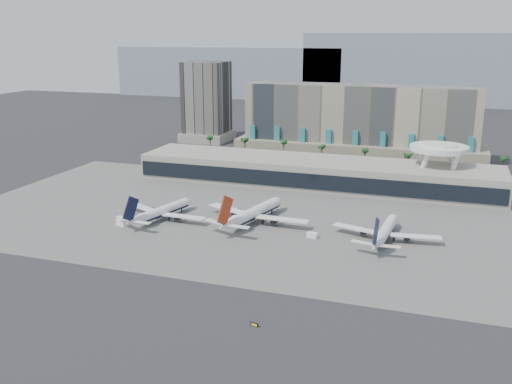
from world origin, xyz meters
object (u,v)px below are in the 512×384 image
(airliner_left, at_px, (162,211))
(taxiway_sign, at_px, (254,325))
(airliner_right, at_px, (385,231))
(service_vehicle_a, at_px, (122,223))
(airliner_centre, at_px, (254,213))
(service_vehicle_b, at_px, (312,235))

(airliner_left, xyz_separation_m, taxiway_sign, (61.09, -68.00, -2.94))
(airliner_right, distance_m, service_vehicle_a, 96.80)
(airliner_centre, relative_size, airliner_right, 1.14)
(airliner_right, distance_m, service_vehicle_b, 25.32)
(airliner_left, height_order, service_vehicle_b, airliner_left)
(airliner_left, height_order, airliner_centre, airliner_centre)
(service_vehicle_a, height_order, taxiway_sign, service_vehicle_a)
(airliner_right, height_order, service_vehicle_b, airliner_right)
(service_vehicle_a, distance_m, service_vehicle_b, 71.63)
(airliner_left, distance_m, service_vehicle_a, 15.87)
(airliner_centre, height_order, airliner_right, airliner_centre)
(airliner_left, bearing_deg, airliner_centre, 26.40)
(airliner_centre, bearing_deg, taxiway_sign, -57.71)
(airliner_right, bearing_deg, service_vehicle_a, -166.15)
(airliner_left, relative_size, airliner_centre, 0.86)
(taxiway_sign, bearing_deg, service_vehicle_b, 102.62)
(airliner_centre, relative_size, service_vehicle_b, 11.90)
(airliner_left, bearing_deg, taxiway_sign, -33.95)
(taxiway_sign, bearing_deg, airliner_right, 83.58)
(airliner_left, height_order, taxiway_sign, airliner_left)
(airliner_left, relative_size, airliner_right, 0.98)
(airliner_right, bearing_deg, taxiway_sign, -103.48)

